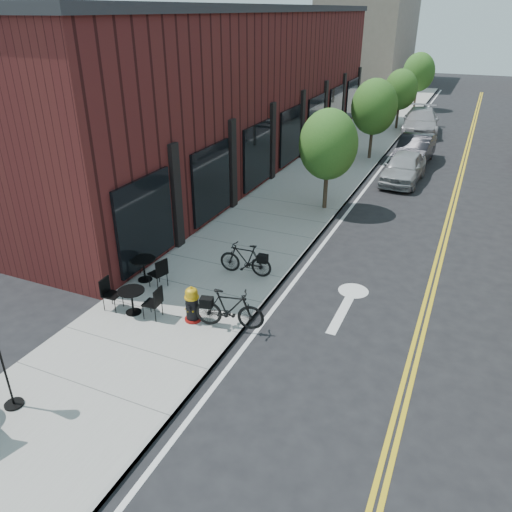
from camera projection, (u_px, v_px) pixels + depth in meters
The scene contains 16 objects.
ground at pixel (239, 337), 12.08m from camera, with size 120.00×120.00×0.00m, color black.
sidewalk_near at pixel (299, 196), 20.96m from camera, with size 4.00×70.00×0.12m, color #9E9B93.
building_near at pixel (242, 92), 24.35m from camera, with size 5.00×28.00×7.00m, color #4E1A19.
bg_building_left at pixel (369, 32), 52.05m from camera, with size 8.00×14.00×10.00m, color #726656.
tree_near_a at pixel (328, 145), 18.50m from camera, with size 2.20×2.20×3.81m.
tree_near_b at pixel (374, 107), 25.00m from camera, with size 2.30×2.30×3.98m.
tree_near_c at pixel (401, 90), 31.63m from camera, with size 2.10×2.10×3.67m.
tree_near_d at pixel (419, 72), 38.06m from camera, with size 2.40×2.40×4.11m.
fire_hydrant at pixel (192, 304), 12.32m from camera, with size 0.48×0.48×0.96m.
bicycle_left at pixel (245, 259), 14.48m from camera, with size 0.45×1.61×0.96m, color black.
bicycle_right at pixel (229, 309), 12.02m from camera, with size 0.48×1.71×1.03m, color black.
bistro_set_b at pixel (132, 298), 12.63m from camera, with size 1.60×0.73×0.86m.
bistro_set_c at pixel (144, 266), 14.17m from camera, with size 1.68×0.87×0.88m.
parked_car_a at pixel (404, 167), 22.60m from camera, with size 1.59×3.96×1.35m, color #999DA1.
parked_car_b at pixel (414, 150), 25.29m from camera, with size 1.50×4.31×1.42m, color black.
parked_car_c at pixel (421, 121), 31.48m from camera, with size 2.11×5.19×1.51m, color #9F9FA3.
Camera 1 is at (4.43, -8.92, 7.12)m, focal length 35.00 mm.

